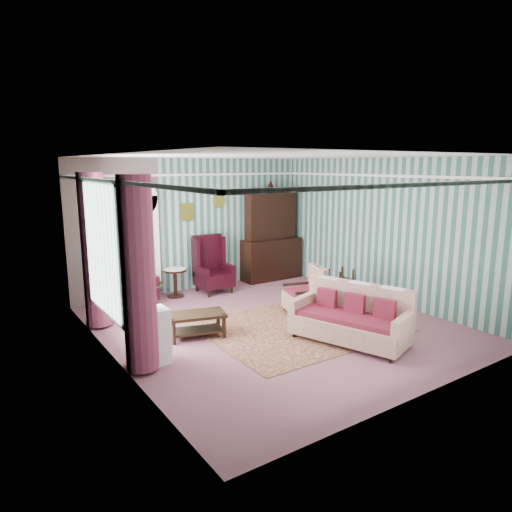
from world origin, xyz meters
TOP-DOWN VIEW (x-y plane):
  - floor at (0.00, 0.00)m, footprint 6.00×6.00m
  - room_shell at (-0.62, 0.18)m, footprint 5.53×6.02m
  - bookcase at (-1.35, 2.84)m, footprint 0.80×0.28m
  - dresser_hutch at (1.90, 2.72)m, footprint 1.50×0.56m
  - wingback_left at (-1.60, 2.45)m, footprint 0.76×0.80m
  - wingback_right at (0.15, 2.45)m, footprint 0.76×0.80m
  - seated_woman at (-1.60, 2.45)m, footprint 0.44×0.40m
  - round_side_table at (-0.70, 2.60)m, footprint 0.50×0.50m
  - nest_table at (2.47, 0.90)m, footprint 0.45×0.38m
  - plant_stand at (-2.40, -0.30)m, footprint 0.55×0.35m
  - rug at (0.30, -0.30)m, footprint 3.20×2.60m
  - sofa at (0.52, -1.29)m, footprint 1.60×2.08m
  - floral_armchair at (0.83, 0.20)m, footprint 0.98×0.94m
  - coffee_table at (-1.38, 0.25)m, footprint 1.01×0.72m
  - potted_plant_a at (-2.41, -0.39)m, footprint 0.42×0.37m
  - potted_plant_b at (-2.35, -0.24)m, footprint 0.29×0.27m
  - potted_plant_c at (-2.48, -0.23)m, footprint 0.29×0.29m

SIDE VIEW (x-z plane):
  - floor at x=0.00m, z-range 0.00..0.00m
  - rug at x=0.30m, z-range 0.00..0.01m
  - coffee_table at x=-1.38m, z-range 0.00..0.41m
  - nest_table at x=2.47m, z-range 0.00..0.54m
  - round_side_table at x=-0.70m, z-range 0.00..0.60m
  - plant_stand at x=-2.40m, z-range 0.00..0.80m
  - floral_armchair at x=0.83m, z-range 0.00..1.01m
  - sofa at x=0.52m, z-range 0.00..1.04m
  - seated_woman at x=-1.60m, z-range 0.00..1.18m
  - wingback_left at x=-1.60m, z-range 0.00..1.25m
  - wingback_right at x=0.15m, z-range 0.00..1.25m
  - potted_plant_c at x=-2.48m, z-range 0.80..1.22m
  - potted_plant_b at x=-2.35m, z-range 0.80..1.24m
  - potted_plant_a at x=-2.41m, z-range 0.80..1.26m
  - bookcase at x=-1.35m, z-range 0.00..2.24m
  - dresser_hutch at x=1.90m, z-range 0.00..2.36m
  - room_shell at x=-0.62m, z-range 0.55..3.46m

